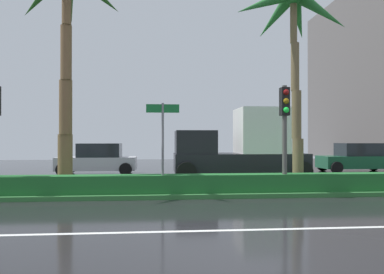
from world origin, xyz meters
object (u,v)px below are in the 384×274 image
car_in_traffic_second (98,159)px  palm_tree_mid_left (68,5)px  palm_tree_centre_left (294,19)px  box_truck_lead (241,147)px  traffic_signal_median_right (285,118)px  street_name_sign (163,135)px  car_in_traffic_third (357,158)px

car_in_traffic_second → palm_tree_mid_left: bearing=90.9°
palm_tree_centre_left → box_truck_lead: bearing=105.1°
traffic_signal_median_right → box_truck_lead: 5.56m
car_in_traffic_second → traffic_signal_median_right: bearing=131.9°
box_truck_lead → palm_tree_mid_left: bearing=29.0°
palm_tree_centre_left → street_name_sign: bearing=-166.2°
car_in_traffic_second → car_in_traffic_third: size_ratio=1.00×
car_in_traffic_second → box_truck_lead: bearing=157.1°
palm_tree_mid_left → traffic_signal_median_right: palm_tree_mid_left is taller
street_name_sign → car_in_traffic_second: (-3.54, 8.50, -1.25)m
palm_tree_centre_left → palm_tree_mid_left: bearing=179.4°
palm_tree_centre_left → car_in_traffic_third: size_ratio=1.82×
palm_tree_mid_left → car_in_traffic_third: palm_tree_mid_left is taller
car_in_traffic_second → car_in_traffic_third: (15.15, 0.09, 0.00)m
traffic_signal_median_right → street_name_sign: size_ratio=1.21×
palm_tree_mid_left → box_truck_lead: palm_tree_mid_left is taller
palm_tree_centre_left → car_in_traffic_third: 11.41m
palm_tree_centre_left → street_name_sign: size_ratio=2.61×
palm_tree_centre_left → street_name_sign: 6.79m
box_truck_lead → car_in_traffic_third: (7.73, 3.22, -0.72)m
traffic_signal_median_right → box_truck_lead: traffic_signal_median_right is taller
palm_tree_mid_left → car_in_traffic_third: 17.74m
palm_tree_centre_left → car_in_traffic_third: (6.61, 7.36, -5.69)m
car_in_traffic_second → box_truck_lead: box_truck_lead is taller
traffic_signal_median_right → car_in_traffic_second: size_ratio=0.84×
palm_tree_mid_left → car_in_traffic_third: size_ratio=1.96×
palm_tree_centre_left → car_in_traffic_third: palm_tree_centre_left is taller
palm_tree_mid_left → box_truck_lead: 9.87m
palm_tree_centre_left → car_in_traffic_second: 12.57m
palm_tree_mid_left → palm_tree_centre_left: (8.42, -0.09, -0.29)m
palm_tree_centre_left → car_in_traffic_second: palm_tree_centre_left is taller
traffic_signal_median_right → car_in_traffic_third: bearing=49.3°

